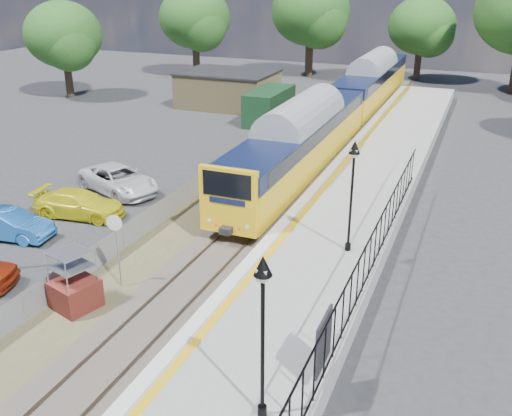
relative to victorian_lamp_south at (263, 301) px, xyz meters
The scene contains 16 objects.
ground 8.05m from the victorian_lamp_south, 143.97° to the left, with size 120.00×120.00×0.00m, color #2D2D30.
track_bed 15.50m from the victorian_lamp_south, 113.60° to the left, with size 5.90×80.00×0.29m.
platform 12.67m from the victorian_lamp_south, 96.18° to the left, with size 5.00×70.00×0.90m, color gray.
platform_edge 12.92m from the victorian_lamp_south, 105.65° to the left, with size 0.90×70.00×0.01m.
victorian_lamp_south is the anchor object (origin of this frame).
victorian_lamp_north 10.00m from the victorian_lamp_south, 91.15° to the left, with size 0.44×0.44×4.60m.
palisade_fence 6.79m from the victorian_lamp_south, 80.47° to the left, with size 0.12×26.00×2.00m.
wire_fence 19.07m from the victorian_lamp_south, 121.23° to the left, with size 0.06×52.00×1.20m.
outbuilding 38.94m from the victorian_lamp_south, 114.99° to the left, with size 10.80×10.10×3.12m.
tree_line 46.24m from the victorian_lamp_south, 95.09° to the left, with size 56.80×43.80×11.88m.
train 30.89m from the victorian_lamp_south, 100.28° to the left, with size 2.82×40.83×3.51m.
brick_plinth 9.83m from the victorian_lamp_south, 158.28° to the left, with size 1.81×1.81×2.33m.
speed_sign 9.83m from the victorian_lamp_south, 146.53° to the left, with size 0.61×0.16×3.07m.
car_blue 17.26m from the victorian_lamp_south, 155.09° to the left, with size 1.44×4.12×1.36m, color #1C59AA.
car_yellow 17.72m from the victorian_lamp_south, 143.25° to the left, with size 1.87×4.61×1.34m, color yellow.
car_white 20.14m from the victorian_lamp_south, 135.14° to the left, with size 2.41×5.23×1.45m, color silver.
Camera 1 is at (9.64, -14.62, 11.43)m, focal length 40.00 mm.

